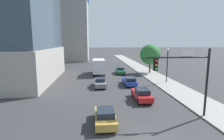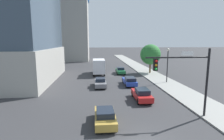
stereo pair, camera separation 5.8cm
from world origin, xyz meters
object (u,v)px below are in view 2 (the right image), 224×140
at_px(street_tree, 150,55).
at_px(car_gold, 105,117).
at_px(traffic_light_pole, 186,72).
at_px(street_lamp, 168,60).
at_px(construction_building, 70,22).
at_px(car_red, 142,94).
at_px(car_blue, 130,81).
at_px(box_truck, 99,66).
at_px(car_green, 120,70).
at_px(car_gray, 100,82).

bearing_deg(street_tree, car_gold, -115.68).
height_order(traffic_light_pole, street_tree, traffic_light_pole).
distance_m(street_lamp, car_gold, 18.64).
distance_m(construction_building, street_tree, 37.15).
distance_m(street_lamp, car_red, 11.32).
distance_m(car_gold, car_blue, 14.17).
height_order(construction_building, traffic_light_pole, construction_building).
bearing_deg(car_gold, traffic_light_pole, 4.19).
xyz_separation_m(construction_building, box_truck, (9.64, -29.42, -12.02)).
bearing_deg(traffic_light_pole, box_truck, 107.69).
distance_m(car_blue, car_green, 10.41).
bearing_deg(car_gray, box_truck, 90.00).
bearing_deg(car_green, construction_building, 116.42).
height_order(traffic_light_pole, car_red, traffic_light_pole).
height_order(construction_building, car_gold, construction_building).
bearing_deg(box_truck, car_red, -74.83).
bearing_deg(car_gold, box_truck, 90.00).
height_order(car_red, box_truck, box_truck).
distance_m(car_blue, box_truck, 11.09).
relative_size(traffic_light_pole, street_tree, 1.00).
bearing_deg(street_lamp, car_gold, -128.44).
xyz_separation_m(construction_building, car_blue, (14.39, -39.37, -13.16)).
bearing_deg(traffic_light_pole, car_gray, 120.55).
xyz_separation_m(car_green, box_truck, (-4.75, -0.45, 1.12)).
relative_size(street_lamp, box_truck, 0.84).
relative_size(street_tree, car_red, 1.45).
distance_m(car_red, car_green, 17.96).
distance_m(car_gray, car_green, 11.91).
relative_size(construction_building, traffic_light_pole, 5.52).
xyz_separation_m(car_red, car_gray, (-4.75, 7.03, -0.06)).
relative_size(car_red, car_green, 0.99).
distance_m(construction_building, car_blue, 43.93).
height_order(street_lamp, car_gold, street_lamp).
distance_m(street_lamp, car_gray, 11.97).
distance_m(traffic_light_pole, car_gold, 8.16).
distance_m(street_tree, car_gold, 26.47).
relative_size(street_tree, car_gray, 1.45).
bearing_deg(box_truck, street_lamp, -38.04).
xyz_separation_m(traffic_light_pole, car_gold, (-7.26, -0.53, -3.69)).
relative_size(car_blue, car_green, 1.05).
distance_m(car_gray, car_blue, 4.78).
distance_m(car_gold, box_truck, 23.34).
xyz_separation_m(construction_building, car_gold, (9.64, -52.73, -13.18)).
distance_m(car_gold, car_gray, 12.84).
height_order(street_tree, box_truck, street_tree).
height_order(traffic_light_pole, car_gray, traffic_light_pole).
relative_size(construction_building, street_lamp, 6.02).
bearing_deg(construction_building, street_tree, -54.15).
height_order(car_red, car_blue, car_red).
height_order(construction_building, car_red, construction_building).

